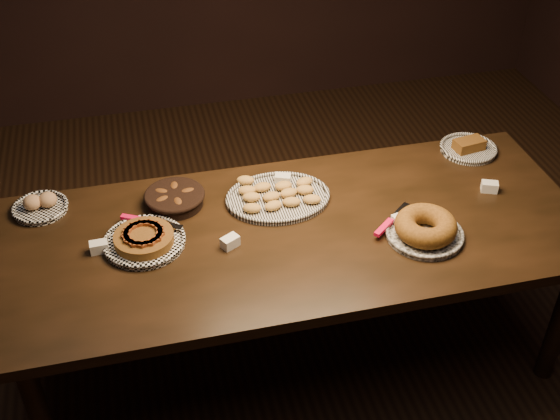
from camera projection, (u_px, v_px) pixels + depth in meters
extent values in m
plane|color=black|center=(294.00, 352.00, 3.31)|extent=(5.00, 5.00, 0.00)
cube|color=black|center=(297.00, 234.00, 2.87)|extent=(2.40, 1.00, 0.05)
cylinder|color=black|center=(40.00, 417.00, 2.61)|extent=(0.08, 0.08, 0.70)
cylinder|color=black|center=(46.00, 281.00, 3.20)|extent=(0.08, 0.08, 0.70)
cylinder|color=black|center=(481.00, 214.00, 3.59)|extent=(0.08, 0.08, 0.70)
torus|color=white|center=(144.00, 240.00, 2.77)|extent=(0.33, 0.33, 0.02)
cylinder|color=#533110|center=(144.00, 238.00, 2.76)|extent=(0.29, 0.29, 0.04)
cube|color=#602A10|center=(159.00, 233.00, 2.75)|extent=(0.04, 0.08, 0.01)
cube|color=#602A10|center=(159.00, 229.00, 2.77)|extent=(0.04, 0.08, 0.01)
cube|color=#602A10|center=(155.00, 225.00, 2.79)|extent=(0.07, 0.08, 0.01)
cube|color=#602A10|center=(148.00, 223.00, 2.80)|extent=(0.08, 0.05, 0.01)
cube|color=#602A10|center=(140.00, 224.00, 2.80)|extent=(0.08, 0.03, 0.01)
cube|color=#602A10|center=(133.00, 226.00, 2.78)|extent=(0.08, 0.06, 0.01)
cube|color=#602A10|center=(128.00, 231.00, 2.76)|extent=(0.06, 0.08, 0.01)
cube|color=#602A10|center=(126.00, 236.00, 2.74)|extent=(0.02, 0.08, 0.01)
cube|color=#602A10|center=(129.00, 240.00, 2.71)|extent=(0.06, 0.08, 0.01)
cube|color=#602A10|center=(135.00, 243.00, 2.70)|extent=(0.08, 0.07, 0.01)
cube|color=#602A10|center=(142.00, 244.00, 2.70)|extent=(0.08, 0.03, 0.01)
cube|color=#602A10|center=(150.00, 242.00, 2.71)|extent=(0.08, 0.05, 0.01)
cube|color=#602A10|center=(156.00, 238.00, 2.72)|extent=(0.07, 0.08, 0.01)
cube|color=#FE0C47|center=(135.00, 219.00, 2.86)|extent=(0.12, 0.08, 0.02)
cube|color=silver|center=(165.00, 225.00, 2.84)|extent=(0.15, 0.10, 0.00)
torus|color=black|center=(278.00, 196.00, 3.00)|extent=(0.36, 0.36, 0.02)
ellipsoid|color=olive|center=(252.00, 208.00, 2.92)|extent=(0.09, 0.07, 0.04)
ellipsoid|color=olive|center=(273.00, 206.00, 2.93)|extent=(0.09, 0.07, 0.04)
ellipsoid|color=olive|center=(291.00, 202.00, 2.95)|extent=(0.08, 0.06, 0.04)
ellipsoid|color=olive|center=(312.00, 199.00, 2.97)|extent=(0.09, 0.07, 0.04)
ellipsoid|color=olive|center=(251.00, 197.00, 2.98)|extent=(0.08, 0.06, 0.04)
ellipsoid|color=olive|center=(271.00, 197.00, 2.98)|extent=(0.09, 0.06, 0.04)
ellipsoid|color=olive|center=(289.00, 193.00, 3.01)|extent=(0.09, 0.07, 0.04)
ellipsoid|color=olive|center=(305.00, 190.00, 3.02)|extent=(0.09, 0.06, 0.04)
ellipsoid|color=olive|center=(247.00, 190.00, 3.02)|extent=(0.08, 0.06, 0.04)
ellipsoid|color=olive|center=(262.00, 187.00, 3.04)|extent=(0.08, 0.06, 0.04)
ellipsoid|color=olive|center=(283.00, 186.00, 3.05)|extent=(0.08, 0.05, 0.04)
ellipsoid|color=olive|center=(304.00, 182.00, 3.07)|extent=(0.09, 0.07, 0.04)
ellipsoid|color=olive|center=(245.00, 180.00, 3.08)|extent=(0.09, 0.07, 0.04)
torus|color=black|center=(425.00, 233.00, 2.81)|extent=(0.31, 0.31, 0.02)
torus|color=brown|center=(426.00, 226.00, 2.79)|extent=(0.32, 0.32, 0.09)
cube|color=#FE0C47|center=(384.00, 227.00, 2.82)|extent=(0.11, 0.10, 0.02)
cube|color=silver|center=(399.00, 212.00, 2.90)|extent=(0.14, 0.12, 0.00)
cylinder|color=black|center=(175.00, 199.00, 2.97)|extent=(0.28, 0.28, 0.06)
torus|color=black|center=(174.00, 195.00, 2.96)|extent=(0.26, 0.26, 0.02)
ellipsoid|color=#341A0A|center=(188.00, 192.00, 2.98)|extent=(0.08, 0.05, 0.04)
ellipsoid|color=#341A0A|center=(174.00, 187.00, 3.01)|extent=(0.05, 0.08, 0.04)
ellipsoid|color=#341A0A|center=(162.00, 193.00, 2.98)|extent=(0.09, 0.08, 0.04)
ellipsoid|color=#341A0A|center=(162.00, 201.00, 2.93)|extent=(0.09, 0.07, 0.04)
ellipsoid|color=#341A0A|center=(178.00, 203.00, 2.92)|extent=(0.05, 0.08, 0.04)
torus|color=white|center=(40.00, 207.00, 2.95)|extent=(0.23, 0.23, 0.02)
ellipsoid|color=#A1724A|center=(32.00, 202.00, 2.93)|extent=(0.08, 0.08, 0.06)
ellipsoid|color=#A1724A|center=(48.00, 200.00, 2.95)|extent=(0.08, 0.08, 0.06)
torus|color=black|center=(468.00, 148.00, 3.31)|extent=(0.27, 0.27, 0.02)
cube|color=#533110|center=(469.00, 145.00, 3.30)|extent=(0.15, 0.10, 0.05)
cube|color=white|center=(230.00, 242.00, 2.76)|extent=(0.08, 0.07, 0.04)
cube|color=white|center=(283.00, 179.00, 3.10)|extent=(0.08, 0.07, 0.04)
cube|color=white|center=(401.00, 220.00, 2.87)|extent=(0.08, 0.06, 0.04)
cube|color=white|center=(99.00, 247.00, 2.73)|extent=(0.07, 0.05, 0.04)
cube|color=white|center=(489.00, 187.00, 3.06)|extent=(0.08, 0.07, 0.04)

